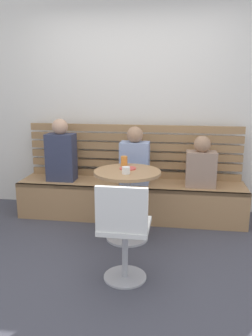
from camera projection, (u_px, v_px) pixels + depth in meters
The scene contains 12 objects.
ground at pixel (112, 266), 3.08m from camera, with size 8.00×8.00×0.00m, color #42424C.
back_wall at pixel (136, 96), 4.31m from camera, with size 5.20×0.10×2.90m, color silver.
booth_bench at pixel (131, 200), 4.17m from camera, with size 2.70×0.52×0.44m.
booth_backrest at pixel (133, 151), 4.27m from camera, with size 2.65×0.04×0.67m.
cafe_table at pixel (127, 192), 3.51m from camera, with size 0.68×0.68×0.74m.
white_chair at pixel (124, 230), 2.72m from camera, with size 0.40×0.40×0.85m.
person_adult at pixel (61, 153), 4.15m from camera, with size 0.34×0.22×0.75m.
person_child_left at pixel (135, 159), 4.02m from camera, with size 0.34×0.22×0.68m.
person_child_middle at pixel (201, 165), 3.91m from camera, with size 0.34×0.22×0.59m.
cup_tumbler_orange at pixel (124, 161), 3.68m from camera, with size 0.07×0.07×0.10m, color orange.
cup_ceramic_white at pixel (126, 170), 3.33m from camera, with size 0.08×0.08×0.07m, color white.
plate_small at pixel (128, 168), 3.53m from camera, with size 0.17×0.17×0.01m, color #DB4C42.
Camera 1 is at (0.54, -2.73, 1.59)m, focal length 36.68 mm.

